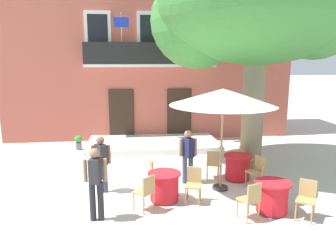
{
  "coord_description": "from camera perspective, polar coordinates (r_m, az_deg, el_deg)",
  "views": [
    {
      "loc": [
        -0.12,
        -9.85,
        3.65
      ],
      "look_at": [
        1.24,
        1.6,
        1.3
      ],
      "focal_mm": 35.68,
      "sensor_mm": 36.0,
      "label": 1
    }
  ],
  "objects": [
    {
      "name": "cafe_table_middle",
      "position": [
        10.46,
        11.8,
        -6.88
      ],
      "size": [
        0.86,
        0.86,
        0.76
      ],
      "color": "red",
      "rests_on": "ground"
    },
    {
      "name": "entrance_step_platform",
      "position": [
        13.99,
        -2.55,
        -3.09
      ],
      "size": [
        5.36,
        2.69,
        0.25
      ],
      "primitive_type": "cube",
      "color": "silver",
      "rests_on": "ground"
    },
    {
      "name": "cafe_chair_middle_1",
      "position": [
        9.93,
        14.95,
        -7.19
      ],
      "size": [
        0.52,
        0.52,
        0.91
      ],
      "color": "tan",
      "rests_on": "ground"
    },
    {
      "name": "cafe_chair_front_1",
      "position": [
        7.95,
        13.95,
        -11.94
      ],
      "size": [
        0.52,
        0.52,
        0.91
      ],
      "color": "tan",
      "rests_on": "ground"
    },
    {
      "name": "cafe_chair_middle_0",
      "position": [
        10.29,
        7.69,
        -6.23
      ],
      "size": [
        0.48,
        0.48,
        0.91
      ],
      "color": "tan",
      "rests_on": "ground"
    },
    {
      "name": "cafe_table_near_tree",
      "position": [
        8.78,
        -0.62,
        -10.27
      ],
      "size": [
        0.86,
        0.86,
        0.76
      ],
      "color": "red",
      "rests_on": "ground"
    },
    {
      "name": "cafe_table_front",
      "position": [
        8.54,
        17.37,
        -11.45
      ],
      "size": [
        0.86,
        0.86,
        0.76
      ],
      "color": "red",
      "rests_on": "ground"
    },
    {
      "name": "cafe_umbrella",
      "position": [
        9.11,
        9.38,
        4.82
      ],
      "size": [
        2.9,
        2.9,
        2.85
      ],
      "color": "#997A56",
      "rests_on": "ground"
    },
    {
      "name": "ground_planter_left",
      "position": [
        13.98,
        -15.04,
        -2.61
      ],
      "size": [
        0.32,
        0.32,
        0.59
      ],
      "color": "slate",
      "rests_on": "ground"
    },
    {
      "name": "ground_plane",
      "position": [
        10.5,
        -5.76,
        -8.88
      ],
      "size": [
        120.0,
        120.0,
        0.0
      ],
      "primitive_type": "plane",
      "color": "beige"
    },
    {
      "name": "cafe_chair_front_2",
      "position": [
        8.45,
        22.58,
        -11.09
      ],
      "size": [
        0.56,
        0.56,
        0.91
      ],
      "color": "tan",
      "rests_on": "ground"
    },
    {
      "name": "plane_tree",
      "position": [
        11.34,
        14.53,
        18.87
      ],
      "size": [
        6.44,
        5.66,
        7.2
      ],
      "color": "#7F755B",
      "rests_on": "ground"
    },
    {
      "name": "cafe_chair_middle_2",
      "position": [
        11.11,
        13.01,
        -5.1
      ],
      "size": [
        0.56,
        0.56,
        0.91
      ],
      "color": "tan",
      "rests_on": "ground"
    },
    {
      "name": "building_facade",
      "position": [
        16.86,
        -3.52,
        11.83
      ],
      "size": [
        13.0,
        5.09,
        7.5
      ],
      "color": "#BC5B4C",
      "rests_on": "ground"
    },
    {
      "name": "pedestrian_mid_plaza",
      "position": [
        9.82,
        3.42,
        -4.74
      ],
      "size": [
        0.53,
        0.4,
        1.6
      ],
      "color": "#384260",
      "rests_on": "ground"
    },
    {
      "name": "cafe_chair_near_tree_2",
      "position": [
        9.39,
        -2.33,
        -7.9
      ],
      "size": [
        0.46,
        0.46,
        0.91
      ],
      "color": "tan",
      "rests_on": "ground"
    },
    {
      "name": "cafe_chair_near_tree_1",
      "position": [
        8.68,
        4.4,
        -9.58
      ],
      "size": [
        0.51,
        0.51,
        0.91
      ],
      "color": "tan",
      "rests_on": "ground"
    },
    {
      "name": "cafe_chair_front_0",
      "position": [
        9.18,
        16.57,
        -8.84
      ],
      "size": [
        0.51,
        0.51,
        0.91
      ],
      "color": "tan",
      "rests_on": "ground"
    },
    {
      "name": "cafe_chair_near_tree_0",
      "position": [
        8.18,
        -3.81,
        -10.94
      ],
      "size": [
        0.56,
        0.56,
        0.91
      ],
      "color": "tan",
      "rests_on": "ground"
    },
    {
      "name": "pedestrian_near_entrance",
      "position": [
        7.75,
        -12.25,
        -9.01
      ],
      "size": [
        0.53,
        0.38,
        1.71
      ],
      "color": "#232328",
      "rests_on": "ground"
    },
    {
      "name": "pedestrian_by_tree",
      "position": [
        9.32,
        -11.35,
        -5.89
      ],
      "size": [
        0.53,
        0.4,
        1.59
      ],
      "color": "#384260",
      "rests_on": "ground"
    }
  ]
}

